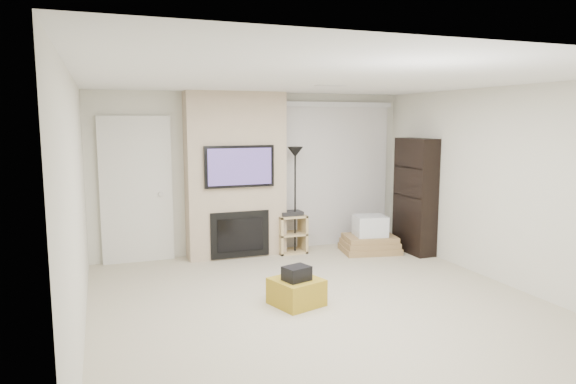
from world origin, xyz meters
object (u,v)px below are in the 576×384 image
object	(u,v)px
av_stand	(291,231)
box_stack	(370,238)
bookshelf	(415,196)
floor_lamp	(295,170)
ottoman	(296,292)

from	to	relation	value
av_stand	box_stack	size ratio (longest dim) A/B	0.68
box_stack	bookshelf	size ratio (longest dim) A/B	0.54
floor_lamp	ottoman	bearing A→B (deg)	-110.61
ottoman	bookshelf	world-z (taller)	bookshelf
ottoman	floor_lamp	distance (m)	2.58
av_stand	bookshelf	world-z (taller)	bookshelf
box_stack	bookshelf	distance (m)	0.97
ottoman	box_stack	distance (m)	2.64
floor_lamp	av_stand	distance (m)	0.97
ottoman	floor_lamp	size ratio (longest dim) A/B	0.30
floor_lamp	bookshelf	distance (m)	1.93
box_stack	bookshelf	bearing A→B (deg)	-19.67
av_stand	bookshelf	xyz separation A→B (m)	(1.84, -0.65, 0.55)
floor_lamp	bookshelf	world-z (taller)	bookshelf
box_stack	ottoman	bearing A→B (deg)	-137.29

